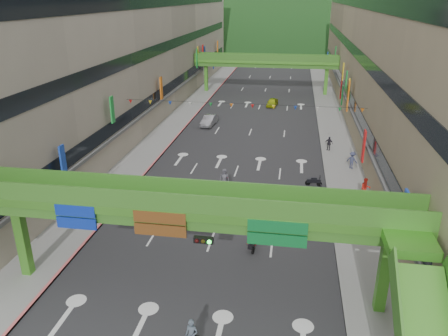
# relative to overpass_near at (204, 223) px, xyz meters

# --- Properties ---
(road_slab) EXTENTS (18.00, 140.00, 0.02)m
(road_slab) POSITION_rel_overpass_near_xyz_m (-0.93, 44.62, -5.20)
(road_slab) COLOR #28282B
(road_slab) RESTS_ON ground
(sidewalk_left) EXTENTS (4.00, 140.00, 0.15)m
(sidewalk_left) POSITION_rel_overpass_near_xyz_m (-11.93, 44.62, -5.13)
(sidewalk_left) COLOR gray
(sidewalk_left) RESTS_ON ground
(sidewalk_right) EXTENTS (4.00, 140.00, 0.15)m
(sidewalk_right) POSITION_rel_overpass_near_xyz_m (10.07, 44.62, -5.13)
(sidewalk_right) COLOR gray
(sidewalk_right) RESTS_ON ground
(curb_left) EXTENTS (0.20, 140.00, 0.18)m
(curb_left) POSITION_rel_overpass_near_xyz_m (-10.03, 44.62, -5.12)
(curb_left) COLOR #CC5959
(curb_left) RESTS_ON ground
(curb_right) EXTENTS (0.20, 140.00, 0.18)m
(curb_right) POSITION_rel_overpass_near_xyz_m (8.17, 44.62, -5.12)
(curb_right) COLOR gray
(curb_right) RESTS_ON ground
(building_row_left) EXTENTS (12.80, 95.00, 19.00)m
(building_row_left) POSITION_rel_overpass_near_xyz_m (-19.86, 44.62, 4.25)
(building_row_left) COLOR #9E937F
(building_row_left) RESTS_ON ground
(building_row_right) EXTENTS (12.80, 95.00, 19.00)m
(building_row_right) POSITION_rel_overpass_near_xyz_m (18.00, 44.62, 4.25)
(building_row_right) COLOR gray
(building_row_right) RESTS_ON ground
(overpass_near) EXTENTS (28.00, 12.27, 7.10)m
(overpass_near) POSITION_rel_overpass_near_xyz_m (0.00, 0.00, 0.00)
(overpass_near) COLOR #4C9E2D
(overpass_near) RESTS_ON ground
(overpass_far) EXTENTS (28.00, 2.20, 7.10)m
(overpass_far) POSITION_rel_overpass_near_xyz_m (-0.93, 59.62, 0.20)
(overpass_far) COLOR #4C9E2D
(overpass_far) RESTS_ON ground
(hill_left) EXTENTS (168.00, 140.00, 112.00)m
(hill_left) POSITION_rel_overpass_near_xyz_m (-15.93, 154.62, -5.21)
(hill_left) COLOR #1C4419
(hill_left) RESTS_ON ground
(hill_right) EXTENTS (208.00, 176.00, 128.00)m
(hill_right) POSITION_rel_overpass_near_xyz_m (24.07, 174.62, -5.21)
(hill_right) COLOR #1C4419
(hill_right) RESTS_ON ground
(bunting_string) EXTENTS (26.00, 0.36, 0.47)m
(bunting_string) POSITION_rel_overpass_near_xyz_m (-0.93, 24.62, 0.75)
(bunting_string) COLOR black
(bunting_string) RESTS_ON ground
(scooter_rider_mid) EXTENTS (1.01, 1.59, 2.21)m
(scooter_rider_mid) POSITION_rel_overpass_near_xyz_m (2.21, 5.97, -4.05)
(scooter_rider_mid) COLOR black
(scooter_rider_mid) RESTS_ON ground
(scooter_rider_left) EXTENTS (1.10, 1.60, 2.17)m
(scooter_rider_left) POSITION_rel_overpass_near_xyz_m (-8.43, 10.30, -4.11)
(scooter_rider_left) COLOR gray
(scooter_rider_left) RESTS_ON ground
(scooter_rider_far) EXTENTS (0.92, 1.60, 2.15)m
(scooter_rider_far) POSITION_rel_overpass_near_xyz_m (-1.40, 15.73, -4.11)
(scooter_rider_far) COLOR maroon
(scooter_rider_far) RESTS_ON ground
(parked_scooter_row) EXTENTS (1.60, 9.35, 1.08)m
(parked_scooter_row) POSITION_rel_overpass_near_xyz_m (6.87, 13.69, -4.68)
(parked_scooter_row) COLOR black
(parked_scooter_row) RESTS_ON ground
(car_silver) EXTENTS (1.89, 4.42, 1.42)m
(car_silver) POSITION_rel_overpass_near_xyz_m (-6.97, 36.88, -4.50)
(car_silver) COLOR #96969C
(car_silver) RESTS_ON ground
(car_yellow) EXTENTS (2.00, 3.94, 1.29)m
(car_yellow) POSITION_rel_overpass_near_xyz_m (1.08, 49.58, -4.56)
(car_yellow) COLOR #AEBC14
(car_yellow) RESTS_ON ground
(pedestrian_red) EXTENTS (1.03, 0.87, 1.87)m
(pedestrian_red) POSITION_rel_overpass_near_xyz_m (11.27, 15.81, -4.27)
(pedestrian_red) COLOR #B52015
(pedestrian_red) RESTS_ON ground
(pedestrian_dark) EXTENTS (1.04, 0.73, 1.63)m
(pedestrian_dark) POSITION_rel_overpass_near_xyz_m (8.87, 28.53, -4.39)
(pedestrian_dark) COLOR black
(pedestrian_dark) RESTS_ON ground
(pedestrian_blue) EXTENTS (1.01, 0.91, 1.83)m
(pedestrian_blue) POSITION_rel_overpass_near_xyz_m (10.89, 22.99, -4.29)
(pedestrian_blue) COLOR #343956
(pedestrian_blue) RESTS_ON ground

